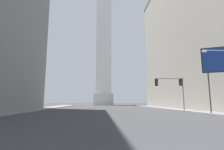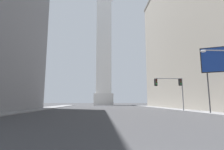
# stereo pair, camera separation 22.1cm
# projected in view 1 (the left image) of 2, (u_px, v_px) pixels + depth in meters

# --- Properties ---
(sidewalk_left) EXTENTS (5.00, 97.90, 0.15)m
(sidewalk_left) POSITION_uv_depth(u_px,v_px,m) (22.00, 111.00, 30.35)
(sidewalk_left) COLOR slate
(sidewalk_left) RESTS_ON ground_plane
(sidewalk_right) EXTENTS (5.00, 97.90, 0.15)m
(sidewalk_right) POSITION_uv_depth(u_px,v_px,m) (191.00, 110.00, 32.50)
(sidewalk_right) COLOR slate
(sidewalk_right) RESTS_ON ground_plane
(obelisk) EXTENTS (9.02, 9.02, 62.33)m
(obelisk) POSITION_uv_depth(u_px,v_px,m) (104.00, 45.00, 87.38)
(obelisk) COLOR silver
(obelisk) RESTS_ON ground_plane
(traffic_light_mid_right) EXTENTS (5.22, 0.51, 5.87)m
(traffic_light_mid_right) POSITION_uv_depth(u_px,v_px,m) (174.00, 86.00, 31.11)
(traffic_light_mid_right) COLOR slate
(traffic_light_mid_right) RESTS_ON ground_plane
(billboard_sign) EXTENTS (4.06, 1.91, 9.49)m
(billboard_sign) POSITION_uv_depth(u_px,v_px,m) (219.00, 62.00, 24.89)
(billboard_sign) COLOR #3F3F42
(billboard_sign) RESTS_ON ground_plane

